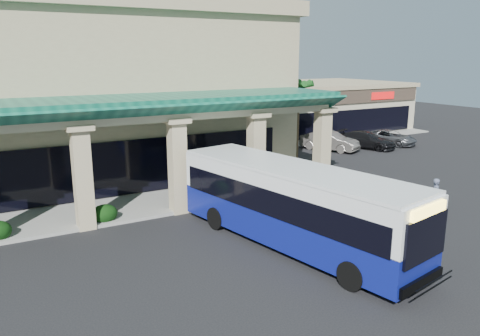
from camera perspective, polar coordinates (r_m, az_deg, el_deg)
ground at (r=20.73m, az=5.97°, el=-8.10°), size 110.00×110.00×0.00m
main_building at (r=31.81m, az=-23.94°, el=8.88°), size 30.80×14.80×11.35m
arcade at (r=23.12m, az=-20.73°, el=0.75°), size 30.00×6.20×5.70m
strip_mall at (r=49.55m, az=6.83°, el=7.43°), size 22.50×12.50×4.90m
palm_0 at (r=33.46m, az=6.99°, el=6.01°), size 2.40×2.40×6.60m
palm_1 at (r=36.50m, az=5.42°, el=6.03°), size 2.40×2.40×5.80m
broadleaf_tree at (r=39.73m, az=-1.14°, el=5.97°), size 2.60×2.60×4.81m
transit_bus at (r=19.08m, az=6.43°, el=-4.73°), size 4.88×12.21×3.32m
pedestrian at (r=25.26m, az=22.78°, el=-3.08°), size 0.71×0.74×1.71m
car_white at (r=39.28m, az=10.86°, el=3.26°), size 3.49×5.05×1.58m
car_red at (r=40.97m, az=15.11°, el=3.33°), size 3.68×5.26×1.41m
car_gray at (r=43.23m, az=17.79°, el=3.58°), size 3.40×5.03×1.28m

